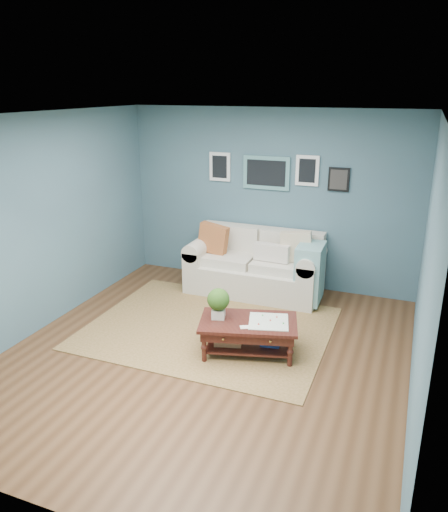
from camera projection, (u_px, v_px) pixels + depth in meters
The scene contains 4 objects.
room_shell at pixel (206, 242), 5.45m from camera, with size 5.00×5.02×2.70m.
area_rug at pixel (209, 328), 6.48m from camera, with size 3.03×2.43×0.01m, color brown.
loveseat at pixel (261, 266), 7.48m from camera, with size 2.03×0.92×1.05m.
coffee_table at pixel (243, 326), 5.78m from camera, with size 1.25×0.92×0.78m.
Camera 1 is at (2.09, -4.72, 2.98)m, focal length 35.00 mm.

